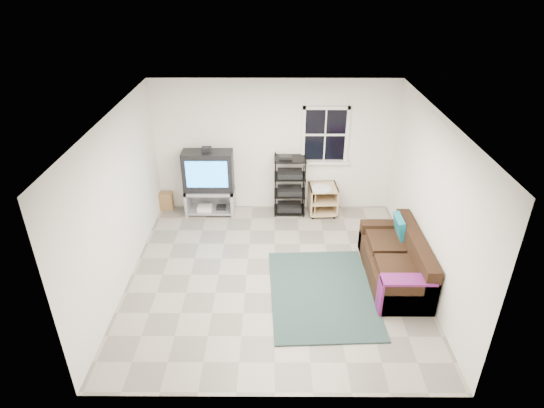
{
  "coord_description": "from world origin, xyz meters",
  "views": [
    {
      "loc": [
        -0.02,
        -5.86,
        4.47
      ],
      "look_at": [
        -0.04,
        0.4,
        1.08
      ],
      "focal_mm": 30.0,
      "sensor_mm": 36.0,
      "label": 1
    }
  ],
  "objects_px": {
    "av_rack": "(290,189)",
    "side_table_left": "(325,199)",
    "tv_unit": "(209,178)",
    "side_table_right": "(322,197)",
    "sofa": "(397,263)"
  },
  "relations": [
    {
      "from": "av_rack",
      "to": "tv_unit",
      "type": "bearing_deg",
      "value": -179.23
    },
    {
      "from": "tv_unit",
      "to": "side_table_right",
      "type": "height_order",
      "value": "tv_unit"
    },
    {
      "from": "tv_unit",
      "to": "side_table_left",
      "type": "relative_size",
      "value": 2.58
    },
    {
      "from": "tv_unit",
      "to": "side_table_right",
      "type": "xyz_separation_m",
      "value": [
        2.21,
        0.0,
        -0.42
      ]
    },
    {
      "from": "tv_unit",
      "to": "sofa",
      "type": "bearing_deg",
      "value": -33.6
    },
    {
      "from": "av_rack",
      "to": "side_table_left",
      "type": "bearing_deg",
      "value": 2.18
    },
    {
      "from": "side_table_left",
      "to": "side_table_right",
      "type": "height_order",
      "value": "side_table_right"
    },
    {
      "from": "side_table_left",
      "to": "sofa",
      "type": "distance_m",
      "value": 2.34
    },
    {
      "from": "side_table_left",
      "to": "sofa",
      "type": "bearing_deg",
      "value": -66.99
    },
    {
      "from": "sofa",
      "to": "side_table_left",
      "type": "bearing_deg",
      "value": 113.01
    },
    {
      "from": "tv_unit",
      "to": "av_rack",
      "type": "bearing_deg",
      "value": 0.77
    },
    {
      "from": "side_table_left",
      "to": "tv_unit",
      "type": "bearing_deg",
      "value": -178.79
    },
    {
      "from": "side_table_right",
      "to": "sofa",
      "type": "height_order",
      "value": "sofa"
    },
    {
      "from": "av_rack",
      "to": "sofa",
      "type": "distance_m",
      "value": 2.68
    },
    {
      "from": "side_table_right",
      "to": "sofa",
      "type": "bearing_deg",
      "value": -65.38
    }
  ]
}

